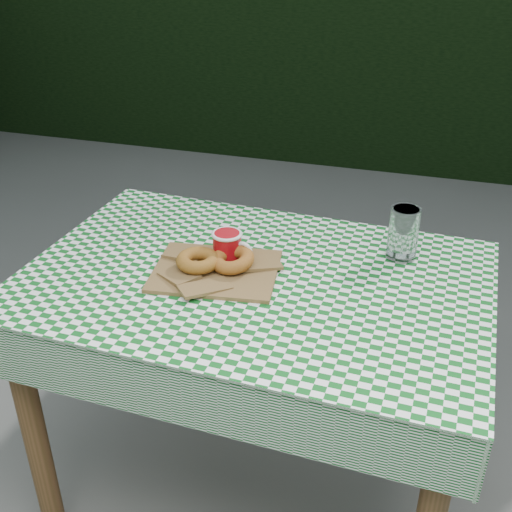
% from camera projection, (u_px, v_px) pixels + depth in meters
% --- Properties ---
extents(hedge_north, '(7.00, 0.70, 1.80)m').
position_uv_depth(hedge_north, '(380.00, 18.00, 4.03)').
color(hedge_north, black).
rests_on(hedge_north, ground).
extents(table, '(1.12, 0.77, 0.75)m').
position_uv_depth(table, '(255.00, 397.00, 1.71)').
color(table, brown).
rests_on(table, ground).
extents(tablecloth, '(1.14, 0.79, 0.01)m').
position_uv_depth(tablecloth, '(254.00, 277.00, 1.52)').
color(tablecloth, '#0C5219').
rests_on(tablecloth, table).
extents(paper_bag, '(0.33, 0.27, 0.02)m').
position_uv_depth(paper_bag, '(216.00, 270.00, 1.53)').
color(paper_bag, olive).
rests_on(paper_bag, tablecloth).
extents(bagel_front, '(0.12, 0.12, 0.03)m').
position_uv_depth(bagel_front, '(198.00, 260.00, 1.53)').
color(bagel_front, '#98581F').
rests_on(bagel_front, paper_bag).
extents(bagel_back, '(0.15, 0.15, 0.03)m').
position_uv_depth(bagel_back, '(232.00, 259.00, 1.53)').
color(bagel_back, '#A26821').
rests_on(bagel_back, paper_bag).
extents(coffee_mug, '(0.16, 0.16, 0.08)m').
position_uv_depth(coffee_mug, '(227.00, 247.00, 1.57)').
color(coffee_mug, '#9E0A11').
rests_on(coffee_mug, tablecloth).
extents(drinking_glass, '(0.10, 0.10, 0.13)m').
position_uv_depth(drinking_glass, '(403.00, 233.00, 1.57)').
color(drinking_glass, silver).
rests_on(drinking_glass, tablecloth).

